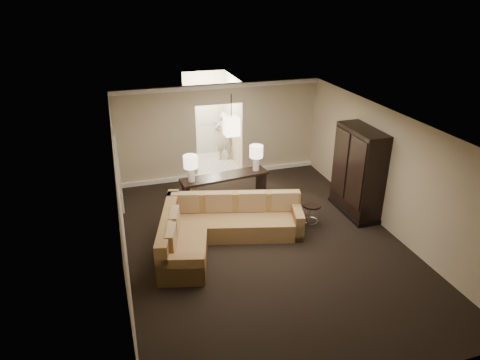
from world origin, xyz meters
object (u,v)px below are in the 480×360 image
object	(u,v)px
armoire	(358,174)
person	(224,134)
sectional_sofa	(218,228)
console_table	(225,188)
drink_table	(311,210)
coffee_table	(244,215)

from	to	relation	value
armoire	person	xyz separation A→B (m)	(-2.24, 4.50, -0.18)
sectional_sofa	person	size ratio (longest dim) A/B	2.04
armoire	person	world-z (taller)	armoire
console_table	drink_table	distance (m)	2.32
drink_table	person	xyz separation A→B (m)	(-0.91, 4.76, 0.50)
coffee_table	armoire	xyz separation A→B (m)	(2.86, -0.26, 0.85)
sectional_sofa	drink_table	bearing A→B (deg)	17.37
sectional_sofa	coffee_table	world-z (taller)	sectional_sofa
coffee_table	console_table	distance (m)	1.07
armoire	person	distance (m)	5.03
console_table	coffee_table	bearing A→B (deg)	-84.28
sectional_sofa	armoire	world-z (taller)	armoire
console_table	drink_table	world-z (taller)	console_table
console_table	person	world-z (taller)	person
console_table	person	xyz separation A→B (m)	(0.84, 3.24, 0.36)
coffee_table	drink_table	distance (m)	1.63
drink_table	sectional_sofa	bearing A→B (deg)	-177.24
sectional_sofa	person	xyz separation A→B (m)	(1.43, 4.88, 0.51)
coffee_table	armoire	bearing A→B (deg)	-5.19
sectional_sofa	person	distance (m)	5.11
sectional_sofa	person	bearing A→B (deg)	88.29
sectional_sofa	coffee_table	size ratio (longest dim) A/B	2.90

